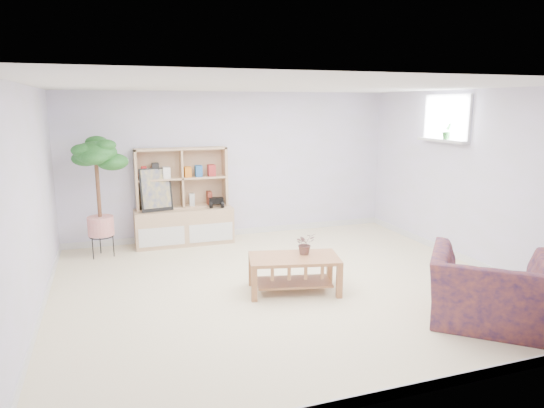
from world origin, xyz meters
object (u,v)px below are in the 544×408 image
object	(u,v)px
storage_unit	(183,197)
floor_tree	(99,198)
armchair	(491,285)
coffee_table	(294,274)

from	to	relation	value
storage_unit	floor_tree	world-z (taller)	floor_tree
floor_tree	armchair	world-z (taller)	floor_tree
floor_tree	armchair	size ratio (longest dim) A/B	1.54
storage_unit	armchair	world-z (taller)	storage_unit
coffee_table	armchair	distance (m)	2.14
coffee_table	floor_tree	size ratio (longest dim) A/B	0.60
floor_tree	armchair	distance (m)	5.22
coffee_table	armchair	xyz separation A→B (m)	(1.53, -1.48, 0.21)
coffee_table	floor_tree	distance (m)	3.14
storage_unit	floor_tree	bearing A→B (deg)	-167.28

